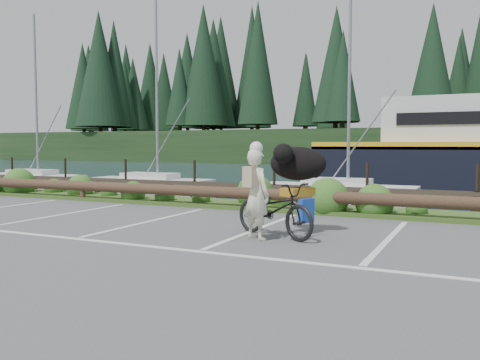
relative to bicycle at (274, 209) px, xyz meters
name	(u,v)px	position (x,y,z in m)	size (l,w,h in m)	color
ground	(210,247)	(-0.61, -1.38, -0.52)	(72.00, 72.00, 0.00)	#4C4D4F
harbor_backdrop	(454,156)	(-0.22, 77.14, -0.52)	(170.00, 160.00, 30.00)	#1B2C40
vegetation_strip	(307,208)	(-0.61, 3.92, -0.47)	(34.00, 1.60, 0.10)	#3D5B21
log_rail	(299,214)	(-0.61, 3.22, -0.52)	(32.00, 0.30, 0.60)	#443021
bicycle	(274,209)	(0.00, 0.00, 0.00)	(0.69, 1.97, 1.03)	black
cyclist	(256,195)	(-0.19, -0.42, 0.31)	(0.60, 0.39, 1.64)	beige
dog	(298,164)	(0.26, 0.57, 0.84)	(1.13, 0.55, 0.65)	black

